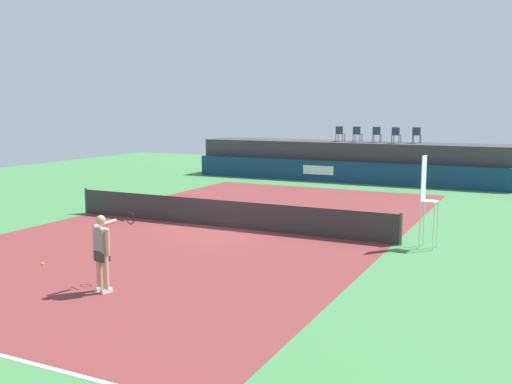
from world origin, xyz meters
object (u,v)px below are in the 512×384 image
Objects in this scene: spectator_chair_right at (396,134)px; net_post_near at (86,201)px; spectator_chair_left at (357,133)px; umpire_chair at (426,195)px; spectator_chair_center at (377,134)px; tennis_ball at (43,264)px; spectator_chair_far_right at (417,134)px; net_post_far at (401,229)px; tennis_player at (103,250)px; spectator_chair_far_left at (340,133)px.

spectator_chair_right is 17.52m from net_post_near.
spectator_chair_left is 0.32× the size of umpire_chair.
spectator_chair_center is 22.02m from tennis_ball.
spectator_chair_far_right reaches higher than net_post_far.
spectator_chair_far_right reaches higher than tennis_player.
spectator_chair_far_right is at bearing 57.28° from net_post_near.
tennis_ball is (-2.98, 1.03, -0.92)m from tennis_player.
tennis_player is (1.75, -22.66, -1.73)m from spectator_chair_far_left.
umpire_chair is at bearing 36.35° from tennis_ball.
spectator_chair_left and spectator_chair_right have the same top height.
spectator_chair_center is at bearing 169.74° from spectator_chair_right.
umpire_chair reaches higher than tennis_ball.
umpire_chair is at bearing -66.75° from spectator_chair_left.
net_post_near is 0.56× the size of tennis_player.
net_post_far is 0.56× the size of tennis_player.
net_post_far is (4.65, -15.14, -2.19)m from spectator_chair_center.
spectator_chair_center is at bearing 107.07° from net_post_far.
spectator_chair_far_left is 0.89× the size of net_post_far.
spectator_chair_right reaches higher than net_post_near.
net_post_far is (6.84, -15.18, -2.19)m from spectator_chair_far_left.
net_post_far is at bearing -179.04° from umpire_chair.
spectator_chair_left reaches higher than umpire_chair.
net_post_far reaches higher than tennis_ball.
umpire_chair is 1.56× the size of tennis_player.
spectator_chair_center is at bearing 88.88° from tennis_player.
spectator_chair_far_right reaches higher than umpire_chair.
spectator_chair_left is at bearing 113.25° from umpire_chair.
net_post_near is (-7.75, -15.14, -2.19)m from spectator_chair_center.
spectator_chair_center reaches higher than umpire_chair.
spectator_chair_right is (3.32, -0.25, 0.00)m from spectator_chair_far_left.
spectator_chair_far_left is at bearing 116.45° from umpire_chair.
tennis_player is at bearing -19.11° from tennis_ball.
tennis_player reaches higher than tennis_ball.
net_post_near is at bearing -110.12° from spectator_chair_far_left.
net_post_near is at bearing -122.72° from spectator_chair_far_right.
net_post_near is at bearing -179.95° from umpire_chair.
net_post_near is 10.47m from tennis_player.
spectator_chair_far_left is 1.00× the size of spectator_chair_center.
tennis_player is (0.70, -22.63, -1.73)m from spectator_chair_left.
spectator_chair_left reaches higher than net_post_near.
net_post_near is 14.71× the size of tennis_ball.
spectator_chair_center is (1.14, -0.01, 0.00)m from spectator_chair_left.
umpire_chair is (4.23, -14.92, -1.11)m from spectator_chair_right.
net_post_near is 12.40m from net_post_far.
net_post_near is at bearing -117.10° from spectator_chair_center.
spectator_chair_far_left is at bearing -176.81° from spectator_chair_far_right.
net_post_near is at bearing -120.74° from spectator_chair_right.
spectator_chair_far_right is (1.03, 0.49, 0.00)m from spectator_chair_right.
net_post_far is (3.52, -14.94, -2.19)m from spectator_chair_right.
spectator_chair_left is at bearing 179.70° from spectator_chair_center.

